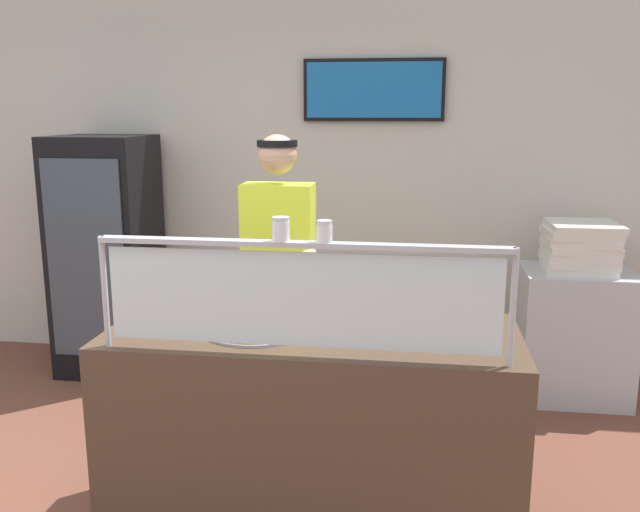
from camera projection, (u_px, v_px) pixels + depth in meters
name	position (u px, v px, depth m)	size (l,w,h in m)	color
ground_plane	(331.00, 458.00, 3.75)	(12.00, 12.00, 0.00)	brown
shop_rear_unit	(359.00, 183.00, 4.97)	(6.18, 0.13, 2.70)	beige
serving_counter	(313.00, 431.00, 3.04)	(1.78, 0.74, 0.95)	#4C3828
sneeze_guard	(300.00, 285.00, 2.58)	(1.61, 0.06, 0.45)	#B2B5BC
pizza_tray	(257.00, 326.00, 2.95)	(0.48, 0.48, 0.04)	#9EA0A8
pizza_server	(259.00, 323.00, 2.92)	(0.07, 0.28, 0.01)	#ADAFB7
parmesan_shaker	(281.00, 231.00, 2.55)	(0.07, 0.07, 0.09)	white
pepper_flake_shaker	(324.00, 233.00, 2.52)	(0.06, 0.06, 0.08)	white
worker_figure	(279.00, 274.00, 3.71)	(0.41, 0.50, 1.76)	#23232D
drink_fridge	(107.00, 255.00, 4.89)	(0.65, 0.64, 1.71)	black
prep_shelf	(573.00, 334.00, 4.49)	(0.70, 0.55, 0.86)	#B7BABF
pizza_box_stack	(580.00, 247.00, 4.36)	(0.46, 0.45, 0.31)	silver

